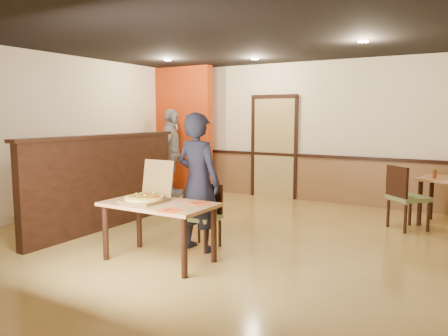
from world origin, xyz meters
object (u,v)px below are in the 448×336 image
Objects in this scene: side_chair_left at (405,195)px; side_table at (444,189)px; condiment at (435,174)px; main_table at (159,212)px; diner_chair at (205,213)px; pizza_box at (147,196)px; passerby at (171,153)px; diner at (198,182)px.

side_chair_left is 1.17× the size of side_table.
main_table is at bearing -127.48° from condiment.
diner_chair reaches higher than main_table.
main_table is 0.25m from pizza_box.
pizza_box is at bearing -171.25° from passerby.
side_table is 5.30m from passerby.
main_table is at bearing -99.48° from diner_chair.
main_table is 1.59× the size of side_table.
side_table is 0.31m from condiment.
side_table is at bearing -113.34° from passerby.
diner_chair is 3.86m from passerby.
diner is 3.33× the size of pizza_box.
condiment reaches higher than diner_chair.
main_table is 0.78m from diner_chair.
side_chair_left is 0.78m from side_table.
condiment is at bearing 53.12° from main_table.
diner is (-2.66, -3.00, 0.31)m from side_table.
passerby is at bearing 135.90° from diner_chair.
side_chair_left is 3.25m from diner.
main_table is 9.19× the size of condiment.
passerby is at bearing -179.17° from side_table.
diner reaches higher than side_table.
side_table is 4.02m from diner.
diner_chair is 0.85× the size of side_chair_left.
passerby is (-2.63, 2.78, 0.48)m from diner_chair.
pizza_box is (-0.34, -0.61, -0.12)m from diner.
pizza_box reaches higher than diner_chair.
pizza_box is at bearing 67.73° from diner.
pizza_box is at bearing -111.88° from diner_chair.
side_chair_left is 4.83m from passerby.
diner reaches higher than side_chair_left.
main_table is 3.80m from side_chair_left.
condiment is (5.14, -0.05, -0.11)m from passerby.
diner is at bearing 92.26° from side_chair_left.
pizza_box is (-0.18, 0.00, 0.17)m from main_table.
side_chair_left is 0.67m from condiment.
diner_chair is 0.99× the size of side_table.
passerby is at bearing 179.48° from condiment.
side_chair_left is 0.53× the size of passerby.
pizza_box is at bearing -129.31° from condiment.
main_table is 1.35× the size of side_chair_left.
side_chair_left is 0.55× the size of diner.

